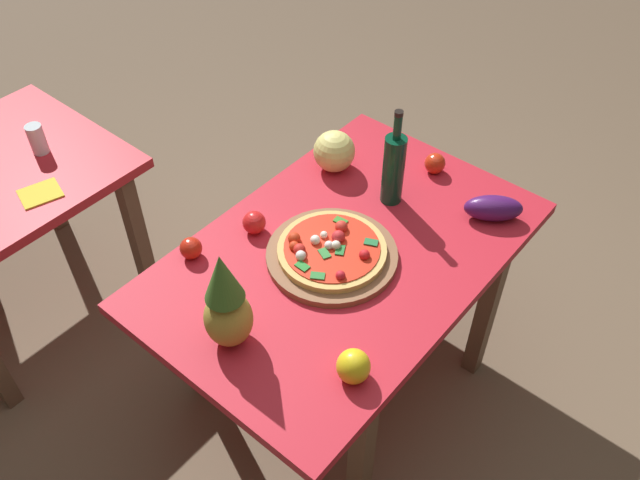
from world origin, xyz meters
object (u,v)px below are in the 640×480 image
(eggplant, at_px, (493,208))
(tomato_near_board, at_px, (191,248))
(pineapple_left, at_px, (226,305))
(bell_pepper, at_px, (353,366))
(display_table, at_px, (343,268))
(tomato_by_bottle, at_px, (436,164))
(pizza, at_px, (331,249))
(drinking_glass_water, at_px, (37,139))
(pizza_board, at_px, (332,255))
(wine_bottle, at_px, (394,168))
(tomato_at_corner, at_px, (254,222))
(melon, at_px, (334,151))
(napkin_folded, at_px, (40,193))

(eggplant, bearing_deg, tomato_near_board, 140.21)
(pineapple_left, relative_size, bell_pepper, 3.32)
(bell_pepper, distance_m, eggplant, 0.81)
(display_table, xyz_separation_m, tomato_by_bottle, (0.53, -0.00, 0.12))
(pizza, distance_m, eggplant, 0.59)
(drinking_glass_water, bearing_deg, tomato_near_board, -90.32)
(pineapple_left, height_order, eggplant, pineapple_left)
(pizza_board, height_order, tomato_near_board, tomato_near_board)
(wine_bottle, height_order, eggplant, wine_bottle)
(pineapple_left, distance_m, tomato_at_corner, 0.46)
(tomato_at_corner, height_order, drinking_glass_water, drinking_glass_water)
(pizza_board, relative_size, bell_pepper, 4.08)
(wine_bottle, distance_m, pineapple_left, 0.79)
(pizza_board, distance_m, drinking_glass_water, 1.24)
(eggplant, height_order, tomato_near_board, eggplant)
(pizza_board, relative_size, pizza, 1.21)
(wine_bottle, height_order, melon, wine_bottle)
(wine_bottle, relative_size, tomato_by_bottle, 4.82)
(eggplant, bearing_deg, pizza, 148.79)
(display_table, distance_m, wine_bottle, 0.38)
(drinking_glass_water, bearing_deg, bell_pepper, -91.20)
(tomato_by_bottle, distance_m, drinking_glass_water, 1.50)
(display_table, bearing_deg, bell_pepper, -138.64)
(pineapple_left, height_order, tomato_at_corner, pineapple_left)
(tomato_at_corner, xyz_separation_m, drinking_glass_water, (-0.21, 0.93, 0.02))
(pizza, bearing_deg, melon, 37.73)
(melon, distance_m, napkin_folded, 1.07)
(wine_bottle, height_order, pineapple_left, wine_bottle)
(pizza, distance_m, drinking_glass_water, 1.24)
(pizza_board, xyz_separation_m, pineapple_left, (-0.44, 0.02, 0.14))
(tomato_near_board, bearing_deg, bell_pepper, -92.31)
(display_table, distance_m, tomato_by_bottle, 0.55)
(pizza_board, distance_m, pizza, 0.03)
(bell_pepper, bearing_deg, pizza, 47.12)
(melon, xyz_separation_m, drinking_glass_water, (-0.64, 0.92, -0.02))
(wine_bottle, height_order, bell_pepper, wine_bottle)
(pineapple_left, relative_size, drinking_glass_water, 2.93)
(display_table, height_order, tomato_near_board, tomato_near_board)
(tomato_by_bottle, bearing_deg, napkin_folded, 134.95)
(display_table, distance_m, pineapple_left, 0.54)
(pizza_board, height_order, pizza, pizza)
(pineapple_left, bearing_deg, pizza_board, -2.49)
(bell_pepper, xyz_separation_m, napkin_folded, (-0.11, 1.33, -0.04))
(melon, bearing_deg, tomato_at_corner, -178.82)
(display_table, distance_m, pizza, 0.14)
(eggplant, xyz_separation_m, napkin_folded, (-0.93, 1.30, -0.04))
(tomato_at_corner, relative_size, drinking_glass_water, 0.66)
(bell_pepper, relative_size, eggplant, 0.52)
(display_table, bearing_deg, napkin_folded, 115.29)
(pineapple_left, relative_size, tomato_at_corner, 4.40)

